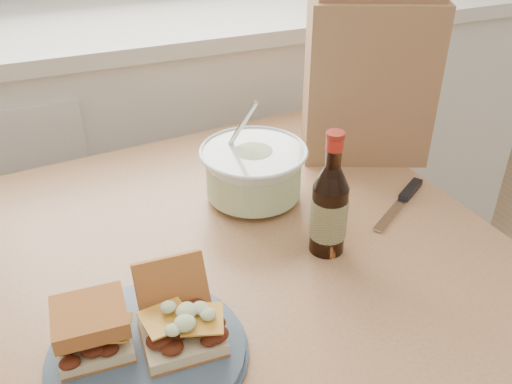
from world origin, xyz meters
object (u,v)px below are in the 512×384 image
object	(u,v)px
dining_table	(237,300)
paper_bag	(368,77)
plate	(148,352)
beer_bottle	(329,208)
coleslaw_bowl	(254,174)

from	to	relation	value
dining_table	paper_bag	size ratio (longest dim) A/B	2.89
plate	beer_bottle	xyz separation A→B (m)	(0.34, 0.12, 0.08)
coleslaw_bowl	beer_bottle	xyz separation A→B (m)	(0.06, -0.20, 0.03)
plate	beer_bottle	world-z (taller)	beer_bottle
plate	coleslaw_bowl	xyz separation A→B (m)	(0.28, 0.32, 0.04)
paper_bag	beer_bottle	bearing A→B (deg)	-106.43
coleslaw_bowl	paper_bag	xyz separation A→B (m)	(0.30, 0.10, 0.12)
paper_bag	coleslaw_bowl	bearing A→B (deg)	-138.78
plate	coleslaw_bowl	bearing A→B (deg)	48.85
plate	coleslaw_bowl	distance (m)	0.43
coleslaw_bowl	paper_bag	size ratio (longest dim) A/B	0.61
plate	beer_bottle	bearing A→B (deg)	20.09
dining_table	plate	size ratio (longest dim) A/B	3.66
coleslaw_bowl	paper_bag	world-z (taller)	paper_bag
dining_table	beer_bottle	bearing A→B (deg)	-22.97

